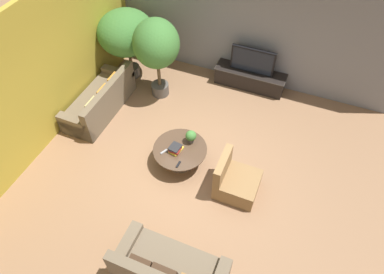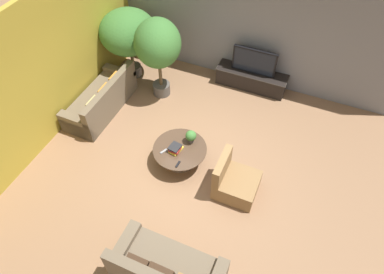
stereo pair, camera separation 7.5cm
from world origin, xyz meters
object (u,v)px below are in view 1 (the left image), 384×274
Objects in this scene: media_console at (250,78)px; couch_near_entry at (170,271)px; coffee_table at (180,153)px; potted_plant_tabletop at (191,136)px; potted_palm_tall at (126,33)px; potted_palm_corner at (156,46)px; armchair_wicker at (235,181)px; couch_by_wall at (101,101)px; television at (253,61)px.

media_console is 5.20m from couch_near_entry.
potted_plant_tabletop is (0.13, 0.27, 0.29)m from coffee_table.
potted_palm_corner reaches higher than potted_palm_tall.
coffee_table is 1.28× the size of armchair_wicker.
armchair_wicker is (0.61, -3.14, 0.03)m from media_console.
potted_palm_tall reaches higher than potted_plant_tabletop.
coffee_table is at bearing 73.13° from couch_by_wall.
potted_palm_tall reaches higher than armchair_wicker.
armchair_wicker is (0.61, -3.14, -0.51)m from television.
television is 0.98× the size of coffee_table.
television reaches higher than couch_near_entry.
potted_palm_corner reaches higher than couch_by_wall.
couch_near_entry is (0.81, -2.27, -0.02)m from coffee_table.
couch_by_wall is at bearing 75.51° from armchair_wicker.
potted_palm_corner is (-1.98, -1.14, 0.63)m from television.
coffee_table is at bearing -53.29° from potted_palm_corner.
couch_by_wall is (-3.01, -2.21, -0.50)m from television.
potted_palm_tall is at bearing 159.50° from potted_palm_corner.
potted_plant_tabletop is at bearing 79.74° from couch_by_wall.
potted_palm_tall is 3.18m from potted_plant_tabletop.
couch_near_entry is (3.17, -2.99, 0.00)m from couch_by_wall.
couch_near_entry is at bearing -70.39° from coffee_table.
coffee_table is 1.28m from armchair_wicker.
potted_plant_tabletop is at bearing -37.56° from potted_palm_tall.
potted_plant_tabletop is (-1.13, 0.48, 0.33)m from armchair_wicker.
media_console is 3.20m from armchair_wicker.
couch_near_entry is (0.16, -5.20, 0.05)m from media_console.
television is 1.26× the size of armchair_wicker.
potted_palm_corner is 2.26m from potted_plant_tabletop.
armchair_wicker is at bearing -37.77° from potted_palm_corner.
coffee_table is 0.42m from potted_plant_tabletop.
media_console is at bearing 77.46° from coffee_table.
media_console is at bearing 29.83° from potted_palm_corner.
potted_palm_tall is (-2.99, -0.76, 1.02)m from media_console.
armchair_wicker is at bearing -102.28° from couch_near_entry.
coffee_table is 0.61× the size of potted_palm_tall.
potted_palm_tall is at bearing -165.73° from television.
television is 0.54× the size of couch_by_wall.
potted_palm_corner reaches higher than armchair_wicker.
television reaches higher than potted_plant_tabletop.
media_console is at bearing 90.00° from television.
potted_plant_tabletop is (-0.52, -2.66, -0.19)m from television.
couch_near_entry is at bearing 167.72° from armchair_wicker.
media_console reaches higher than coffee_table.
coffee_table is at bearing -70.39° from couch_near_entry.
armchair_wicker is at bearing -23.28° from potted_plant_tabletop.
potted_palm_tall is at bearing 142.44° from potted_plant_tabletop.
couch_by_wall is at bearing 169.74° from potted_plant_tabletop.
media_console is 0.54m from television.
armchair_wicker is 0.47× the size of potted_palm_tall.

